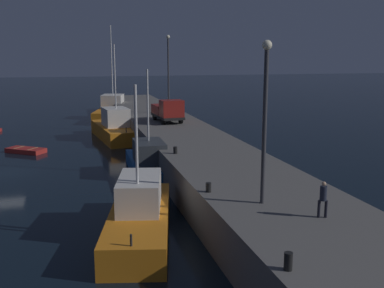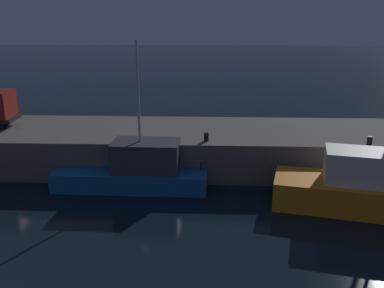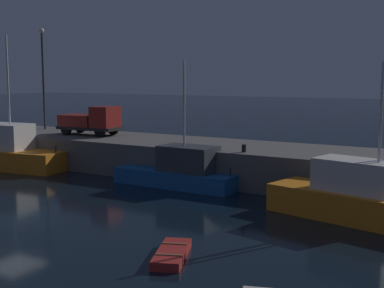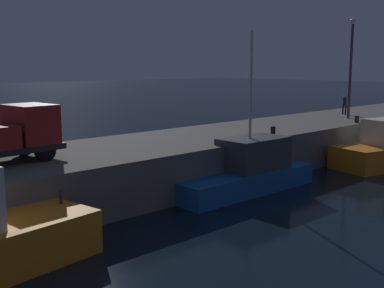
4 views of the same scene
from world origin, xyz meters
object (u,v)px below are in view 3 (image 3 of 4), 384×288
Objects in this scene: fishing_boat_blue at (361,199)px; fishing_boat_white at (6,153)px; utility_truck at (92,121)px; fishing_boat_orange at (181,171)px; bollard_west at (244,148)px; lamp_post_west at (43,72)px; dinghy_red_small at (172,254)px.

fishing_boat_blue is 0.90× the size of fishing_boat_white.
fishing_boat_orange is at bearing -19.62° from utility_truck.
fishing_boat_blue is 1.15× the size of fishing_boat_orange.
fishing_boat_white is 22.72× the size of bollard_west.
fishing_boat_blue is at bearing -14.88° from lamp_post_west.
bollard_west is (14.76, -2.62, -0.91)m from utility_truck.
fishing_boat_blue is 3.03× the size of dinghy_red_small.
fishing_boat_blue reaches higher than bollard_west.
fishing_boat_white is at bearing -132.73° from utility_truck.
lamp_post_west reaches higher than utility_truck.
lamp_post_west is at bearing 163.00° from fishing_boat_orange.
fishing_boat_white is 2.04× the size of utility_truck.
lamp_post_west reaches higher than fishing_boat_orange.
fishing_boat_white is 9.42m from lamp_post_west.
fishing_boat_blue reaches higher than dinghy_red_small.
fishing_boat_white reaches higher than fishing_boat_orange.
fishing_boat_white is 1.28× the size of fishing_boat_orange.
bollard_west is at bearing 155.24° from fishing_boat_blue.
fishing_boat_orange is (15.43, 1.03, -0.17)m from fishing_boat_white.
dinghy_red_small is 23.86m from utility_truck.
lamp_post_west is (-2.44, 6.50, 6.36)m from fishing_boat_white.
fishing_boat_blue is 10.60m from dinghy_red_small.
utility_truck is (6.98, -1.58, -4.02)m from lamp_post_west.
fishing_boat_orange reaches higher than fishing_boat_blue.
fishing_boat_orange is 4.38m from bollard_west.
fishing_boat_white is 7.09m from utility_truck.
utility_truck is at bearing 47.27° from fishing_boat_white.
fishing_boat_blue is 9.02m from bollard_west.
fishing_boat_blue is 1.83× the size of utility_truck.
lamp_post_west is at bearing 167.23° from utility_truck.
lamp_post_west is (-24.73, 17.18, 7.36)m from dinghy_red_small.
dinghy_red_small is 0.36× the size of lamp_post_west.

